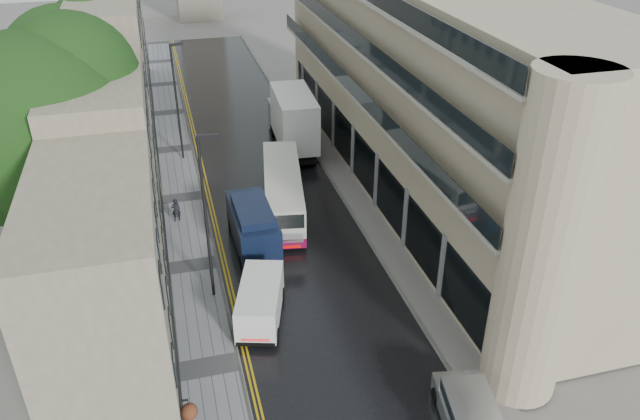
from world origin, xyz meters
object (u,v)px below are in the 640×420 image
tree_near (43,162)px  white_van (238,323)px  cream_bus (268,214)px  pedestrian (176,210)px  white_lorry (281,131)px  tree_far (72,92)px  lamp_post_near (206,221)px  navy_van (241,245)px  lamp_post_far (177,104)px

tree_near → white_van: size_ratio=3.06×
cream_bus → pedestrian: size_ratio=6.50×
white_lorry → tree_far: bearing=177.8°
white_lorry → lamp_post_near: 17.14m
tree_near → navy_van: 10.88m
tree_far → lamp_post_far: 7.13m
navy_van → white_lorry: bearing=68.2°
white_van → cream_bus: bearing=87.4°
cream_bus → lamp_post_far: (-4.24, 12.40, 3.05)m
tree_near → lamp_post_near: bearing=-27.1°
navy_van → lamp_post_near: (-1.85, -2.26, 3.13)m
white_van → lamp_post_far: size_ratio=0.53×
white_van → lamp_post_far: lamp_post_far is taller
lamp_post_near → tree_far: bearing=121.6°
white_van → lamp_post_near: bearing=118.3°
lamp_post_near → lamp_post_far: bearing=99.5°
white_lorry → lamp_post_far: (-7.20, 2.23, 2.04)m
lamp_post_far → white_van: bearing=-104.8°
pedestrian → white_van: bearing=86.1°
cream_bus → lamp_post_near: size_ratio=1.12×
tree_near → white_lorry: tree_near is taller
navy_van → tree_far: bearing=120.7°
white_lorry → lamp_post_near: bearing=-110.9°
white_lorry → lamp_post_near: (-6.90, -15.54, 2.21)m
navy_van → lamp_post_near: size_ratio=0.64×
lamp_post_near → white_van: bearing=-69.9°
navy_van → lamp_post_near: lamp_post_near is taller
navy_van → cream_bus: bearing=55.1°
tree_near → white_lorry: size_ratio=1.53×
cream_bus → white_lorry: bearing=83.3°
white_van → white_lorry: bearing=89.0°
white_van → navy_van: size_ratio=0.79×
tree_near → white_van: 12.60m
tree_far → white_lorry: (14.04, -1.27, -3.83)m
tree_far → lamp_post_near: tree_far is taller
tree_far → navy_van: tree_far is taller
tree_far → white_van: bearing=-69.0°
tree_near → navy_van: tree_near is taller
navy_van → lamp_post_far: bearing=96.9°
white_van → navy_van: (1.08, 5.98, 0.43)m
lamp_post_far → tree_near: bearing=-134.7°
cream_bus → lamp_post_far: bearing=118.4°
white_lorry → white_van: size_ratio=2.00×
white_lorry → pedestrian: bearing=-135.6°
tree_near → tree_far: 13.02m
white_van → lamp_post_near: lamp_post_near is taller
white_lorry → navy_van: (-5.05, -13.28, -0.92)m
tree_near → cream_bus: tree_near is taller
lamp_post_near → pedestrian: bearing=107.9°
tree_near → pedestrian: bearing=36.2°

